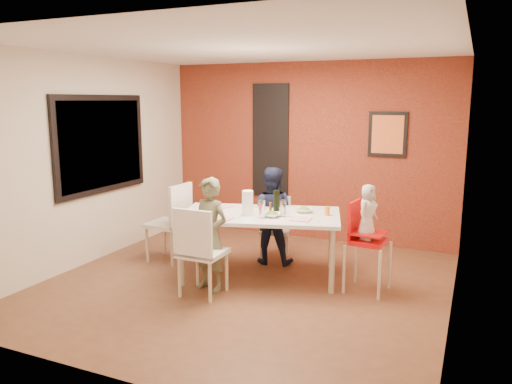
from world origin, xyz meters
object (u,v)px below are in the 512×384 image
at_px(dining_table, 260,219).
at_px(toddler, 368,212).
at_px(paper_towel_roll, 248,203).
at_px(high_chair, 364,238).
at_px(chair_near, 199,247).
at_px(child_far, 270,215).
at_px(child_near, 210,234).
at_px(wine_bottle, 276,202).
at_px(chair_far, 276,224).
at_px(chair_left, 173,218).

xyz_separation_m(dining_table, toddler, (1.27, 0.04, 0.20)).
bearing_deg(paper_towel_roll, toddler, 7.69).
distance_m(high_chair, paper_towel_roll, 1.40).
bearing_deg(chair_near, toddler, -150.23).
bearing_deg(dining_table, child_far, 99.26).
relative_size(high_chair, child_far, 0.80).
bearing_deg(child_near, wine_bottle, 63.77).
bearing_deg(wine_bottle, paper_towel_roll, -142.39).
bearing_deg(dining_table, child_near, -119.20).
height_order(chair_near, wine_bottle, wine_bottle).
xyz_separation_m(chair_near, wine_bottle, (0.53, 0.95, 0.37)).
bearing_deg(chair_far, paper_towel_roll, -104.87).
bearing_deg(paper_towel_roll, wine_bottle, 37.61).
distance_m(child_near, child_far, 1.18).
xyz_separation_m(child_near, child_far, (0.26, 1.16, -0.00)).
xyz_separation_m(toddler, wine_bottle, (-1.10, 0.03, 0.02)).
height_order(high_chair, child_near, child_near).
bearing_deg(child_far, wine_bottle, 107.65).
bearing_deg(paper_towel_roll, chair_far, 90.17).
bearing_deg(high_chair, chair_far, 68.53).
xyz_separation_m(chair_far, child_far, (0.02, -0.23, 0.17)).
relative_size(dining_table, chair_left, 2.00).
bearing_deg(dining_table, chair_left, 177.45).
height_order(chair_left, paper_towel_roll, paper_towel_roll).
distance_m(high_chair, child_far, 1.42).
relative_size(chair_left, high_chair, 1.02).
xyz_separation_m(chair_far, high_chair, (1.35, -0.72, 0.15)).
relative_size(child_near, wine_bottle, 4.49).
distance_m(chair_far, toddler, 1.62).
bearing_deg(child_near, paper_towel_roll, 73.79).
height_order(dining_table, chair_left, chair_left).
height_order(high_chair, toddler, toddler).
bearing_deg(wine_bottle, chair_far, 112.38).
height_order(chair_left, child_near, child_near).
relative_size(dining_table, high_chair, 2.05).
bearing_deg(toddler, chair_left, 108.08).
height_order(child_near, toddler, child_near).
xyz_separation_m(chair_far, paper_towel_roll, (0.00, -0.91, 0.47)).
bearing_deg(high_chair, wine_bottle, 95.04).
xyz_separation_m(chair_left, paper_towel_roll, (1.18, -0.20, 0.35)).
bearing_deg(wine_bottle, toddler, -1.60).
xyz_separation_m(high_chair, child_near, (-1.60, -0.67, 0.03)).
distance_m(chair_left, child_near, 1.16).
relative_size(high_chair, paper_towel_roll, 3.47).
relative_size(dining_table, child_near, 1.63).
distance_m(chair_near, child_far, 1.43).
distance_m(child_far, wine_bottle, 0.60).
relative_size(chair_near, chair_far, 1.20).
bearing_deg(chair_left, dining_table, 89.13).
bearing_deg(child_far, high_chair, 147.70).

